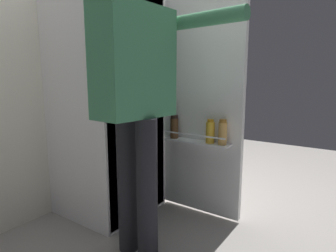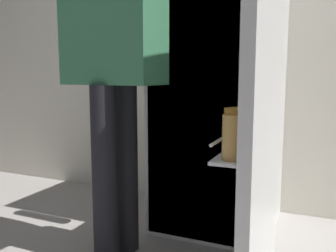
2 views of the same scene
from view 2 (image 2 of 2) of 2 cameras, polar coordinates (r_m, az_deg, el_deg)
The scene contains 3 objects.
kitchen_wall at distance 2.55m, azimuth 10.77°, elevation 17.60°, with size 4.40×0.10×2.64m, color silver.
refrigerator at distance 2.09m, azimuth 8.44°, elevation 6.78°, with size 0.70×1.30×1.70m.
person at distance 1.73m, azimuth -8.24°, elevation 12.36°, with size 0.56×0.81×1.69m.
Camera 2 is at (0.58, -1.49, 0.89)m, focal length 39.18 mm.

